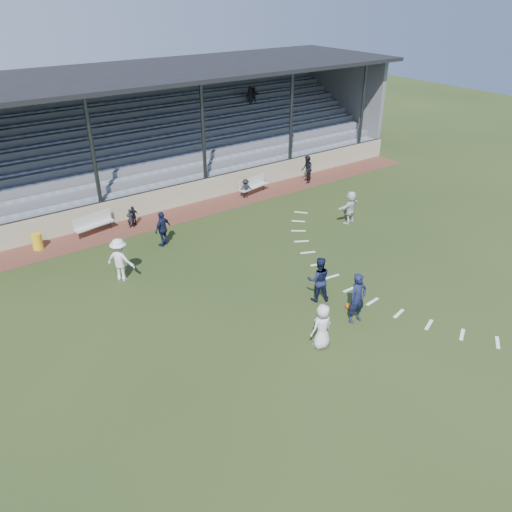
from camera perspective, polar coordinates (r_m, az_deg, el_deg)
The scene contains 19 objects.
ground at distance 18.70m, azimuth 4.44°, elevation -6.52°, with size 90.00×90.00×0.00m, color #293817.
cinder_track at distance 26.53m, azimuth -10.03°, elevation 4.36°, with size 34.00×2.00×0.02m, color #592D23.
retaining_wall at distance 27.18m, azimuth -11.12°, elevation 6.22°, with size 34.00×0.18×1.20m, color tan.
bench_left at distance 25.49m, azimuth -18.10°, elevation 3.70°, with size 2.04×0.83×0.95m.
bench_right at distance 29.05m, azimuth -0.39°, elevation 8.22°, with size 2.04×0.84×0.95m.
trash_bin at distance 24.90m, azimuth -23.73°, elevation 1.53°, with size 0.47×0.47×0.75m, color yellow.
football at distance 19.14m, azimuth 10.52°, elevation -5.64°, with size 0.23×0.23×0.23m, color #D1590C.
player_white_lead at distance 16.75m, azimuth 7.57°, elevation -7.98°, with size 0.81×0.52×1.65m, color silver.
player_navy_lead at distance 18.08m, azimuth 11.53°, elevation -4.75°, with size 0.71×0.46×1.93m, color #151A3A.
player_navy_mid at distance 19.05m, azimuth 7.16°, elevation -2.67°, with size 0.89×0.69×1.83m, color #151A3A.
player_white_wing at distance 20.93m, azimuth -15.26°, elevation -0.41°, with size 1.20×0.69×1.85m, color silver.
player_navy_wing at distance 23.35m, azimuth -10.61°, elevation 3.08°, with size 0.99×0.41×1.70m, color #151A3A.
player_white_back at distance 25.71m, azimuth 10.72°, elevation 5.52°, with size 1.57×0.50×1.69m, color silver.
official at distance 30.82m, azimuth 5.83°, elevation 9.82°, with size 0.81×0.63×1.66m, color black.
sub_left_near at distance 25.55m, azimuth -14.14°, elevation 4.19°, with size 0.37×0.24×1.00m, color black.
sub_left_far at distance 25.80m, azimuth -13.82°, elevation 4.49°, with size 0.59×0.25×1.01m, color black.
sub_right at distance 28.50m, azimuth -1.17°, elevation 7.75°, with size 0.70×0.40×1.08m, color black.
grandstand at distance 30.81m, azimuth -15.21°, elevation 11.62°, with size 34.60×9.00×6.61m.
penalty_arc at distance 21.18m, azimuth 13.14°, elevation -2.64°, with size 3.89×14.63×0.01m.
Camera 1 is at (-9.94, -11.61, 10.77)m, focal length 35.00 mm.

